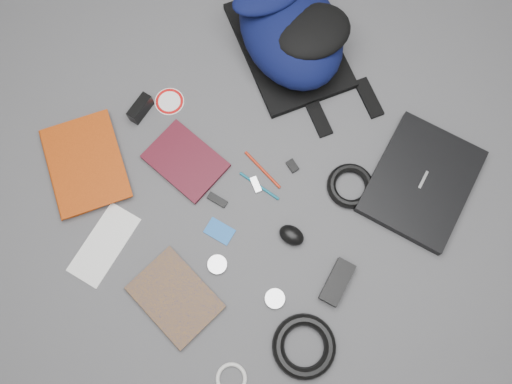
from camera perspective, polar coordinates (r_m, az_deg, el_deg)
ground at (r=1.43m, az=0.00°, el=-0.21°), size 4.00×4.00×0.00m
backpack at (r=1.54m, az=4.01°, el=17.97°), size 0.42×0.51×0.19m
laptop at (r=1.50m, az=18.38°, el=1.16°), size 0.41×0.37×0.03m
textbook_red at (r=1.55m, az=-22.50°, el=1.74°), size 0.29×0.33×0.03m
comic_book at (r=1.40m, az=-11.81°, el=-14.06°), size 0.19×0.24×0.02m
envelope at (r=1.46m, az=-16.96°, el=-5.77°), size 0.25×0.18×0.00m
dvd_case at (r=1.46m, az=-8.06°, el=3.51°), size 0.19×0.24×0.02m
compact_camera at (r=1.53m, az=-13.07°, el=9.28°), size 0.09×0.06×0.05m
sticker_disc at (r=1.55m, az=-9.86°, el=10.15°), size 0.12×0.12×0.00m
pen_teal at (r=1.43m, az=0.38°, el=0.69°), size 0.05×0.13×0.01m
pen_red at (r=1.45m, az=0.76°, el=2.56°), size 0.02×0.15×0.01m
id_badge at (r=1.41m, az=-4.19°, el=-4.49°), size 0.08×0.09×0.00m
usb_black at (r=1.42m, az=-4.44°, el=-0.91°), size 0.04×0.06×0.01m
usb_silver at (r=1.43m, az=-0.02°, el=0.85°), size 0.03×0.05×0.01m
key_fob at (r=1.45m, az=4.19°, el=3.00°), size 0.03×0.04×0.01m
mouse at (r=1.39m, az=4.08°, el=-4.95°), size 0.07×0.09×0.04m
headphone_left at (r=1.39m, az=-4.44°, el=-8.26°), size 0.06×0.06×0.01m
headphone_right at (r=1.38m, az=2.17°, el=-12.08°), size 0.06×0.06×0.01m
cable_coil at (r=1.45m, az=10.73°, el=0.69°), size 0.14×0.14×0.03m
power_brick at (r=1.39m, az=9.26°, el=-10.14°), size 0.13×0.10×0.03m
power_cord_coil at (r=1.37m, az=5.52°, el=-17.16°), size 0.22×0.22×0.03m
white_cable_coil at (r=1.38m, az=-2.83°, el=-20.54°), size 0.10×0.10×0.01m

